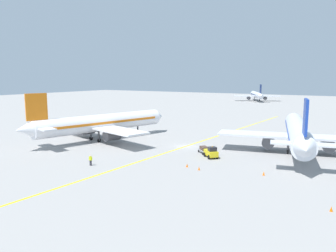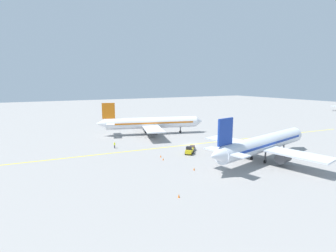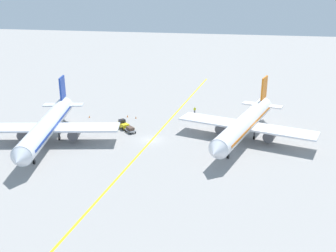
% 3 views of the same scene
% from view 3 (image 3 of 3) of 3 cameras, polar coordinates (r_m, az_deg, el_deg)
% --- Properties ---
extents(ground_plane, '(400.00, 400.00, 0.00)m').
position_cam_3_polar(ground_plane, '(80.69, -2.40, -2.07)').
color(ground_plane, gray).
extents(apron_yellow_centreline, '(8.72, 119.74, 0.01)m').
position_cam_3_polar(apron_yellow_centreline, '(80.69, -2.40, -2.06)').
color(apron_yellow_centreline, yellow).
rests_on(apron_yellow_centreline, ground).
extents(airplane_at_gate, '(28.38, 35.00, 10.60)m').
position_cam_3_polar(airplane_at_gate, '(80.65, 11.16, 0.37)').
color(airplane_at_gate, white).
rests_on(airplane_at_gate, ground).
extents(airplane_adjacent_stand, '(28.45, 35.23, 10.60)m').
position_cam_3_polar(airplane_adjacent_stand, '(81.49, -17.04, 0.06)').
color(airplane_adjacent_stand, silver).
rests_on(airplane_adjacent_stand, ground).
extents(baggage_tug_white, '(3.20, 3.16, 2.11)m').
position_cam_3_polar(baggage_tug_white, '(87.67, -6.53, 0.23)').
color(baggage_tug_white, gold).
rests_on(baggage_tug_white, ground).
extents(baggage_cart_trailing, '(2.85, 2.81, 1.24)m').
position_cam_3_polar(baggage_cart_trailing, '(84.96, -5.49, -0.47)').
color(baggage_cart_trailing, gray).
rests_on(baggage_cart_trailing, ground).
extents(ground_crew_worker, '(0.56, 0.31, 1.68)m').
position_cam_3_polar(ground_crew_worker, '(97.76, 3.89, 2.34)').
color(ground_crew_worker, '#23232D').
rests_on(ground_crew_worker, ground).
extents(traffic_cone_near_nose, '(0.32, 0.32, 0.55)m').
position_cam_3_polar(traffic_cone_near_nose, '(95.34, -5.90, 1.44)').
color(traffic_cone_near_nose, orange).
rests_on(traffic_cone_near_nose, ground).
extents(traffic_cone_mid_apron, '(0.32, 0.32, 0.55)m').
position_cam_3_polar(traffic_cone_mid_apron, '(96.32, -11.34, 1.34)').
color(traffic_cone_mid_apron, orange).
rests_on(traffic_cone_mid_apron, ground).
extents(traffic_cone_by_wingtip, '(0.32, 0.32, 0.55)m').
position_cam_3_polar(traffic_cone_by_wingtip, '(107.75, -14.04, 3.07)').
color(traffic_cone_by_wingtip, orange).
rests_on(traffic_cone_by_wingtip, ground).
extents(traffic_cone_far_edge, '(0.32, 0.32, 0.55)m').
position_cam_3_polar(traffic_cone_far_edge, '(94.21, -4.69, 1.26)').
color(traffic_cone_far_edge, orange).
rests_on(traffic_cone_far_edge, ground).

